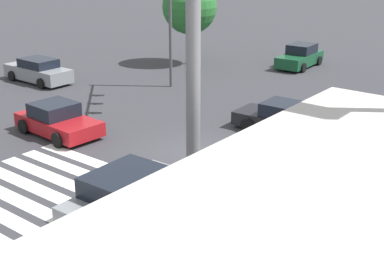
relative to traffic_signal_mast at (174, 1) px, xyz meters
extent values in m
plane|color=#333338|center=(5.48, -5.48, -5.34)|extent=(155.80, 155.80, 0.00)
cube|color=silver|center=(5.48, -14.47, -5.34)|extent=(10.65, 0.60, 0.01)
cube|color=silver|center=(5.48, -13.52, -5.34)|extent=(10.65, 0.60, 0.01)
cube|color=silver|center=(5.48, -12.57, -5.34)|extent=(10.65, 0.60, 0.01)
cube|color=silver|center=(5.48, -11.62, -5.34)|extent=(10.65, 0.60, 0.01)
cube|color=silver|center=(5.48, -10.67, -5.34)|extent=(10.65, 0.60, 0.01)
cube|color=silver|center=(5.48, -9.72, -5.34)|extent=(10.65, 0.60, 0.01)
cube|color=silver|center=(5.48, -8.77, -5.34)|extent=(10.65, 0.60, 0.01)
cylinder|color=#47474C|center=(-1.99, 1.99, -1.84)|extent=(0.18, 0.18, 7.01)
cube|color=black|center=(7.42, -0.99, -4.86)|extent=(4.88, 2.02, 0.61)
cube|color=black|center=(7.62, -0.98, -4.26)|extent=(2.62, 1.75, 0.61)
cylinder|color=black|center=(5.96, -1.98, -5.02)|extent=(0.66, 0.24, 0.65)
cylinder|color=black|center=(5.89, -0.11, -5.02)|extent=(0.66, 0.24, 0.65)
cylinder|color=black|center=(8.95, -1.87, -5.02)|extent=(0.66, 0.24, 0.65)
cylinder|color=black|center=(8.88, 0.01, -5.02)|extent=(0.66, 0.24, 0.65)
cube|color=gray|center=(7.15, -10.87, -4.82)|extent=(1.98, 4.60, 0.67)
cube|color=black|center=(7.15, -11.07, -4.16)|extent=(1.75, 2.50, 0.66)
cylinder|color=black|center=(6.15, -9.48, -5.00)|extent=(0.23, 0.68, 0.68)
cylinder|color=black|center=(8.08, -9.44, -5.00)|extent=(0.23, 0.68, 0.68)
cylinder|color=black|center=(6.22, -12.31, -5.00)|extent=(0.23, 0.68, 0.68)
cylinder|color=black|center=(8.14, -12.26, -5.00)|extent=(0.23, 0.68, 0.68)
cube|color=#144728|center=(1.59, 11.48, -4.80)|extent=(1.97, 4.44, 0.74)
cube|color=black|center=(1.57, 11.77, -4.11)|extent=(1.66, 2.05, 0.64)
cylinder|color=black|center=(2.55, 10.18, -5.03)|extent=(0.25, 0.64, 0.63)
cylinder|color=black|center=(0.78, 10.08, -5.03)|extent=(0.25, 0.64, 0.63)
cylinder|color=black|center=(2.40, 12.87, -5.03)|extent=(0.25, 0.64, 0.63)
cylinder|color=black|center=(0.63, 12.77, -5.03)|extent=(0.25, 0.64, 0.63)
cube|color=maroon|center=(-0.54, -7.52, -4.85)|extent=(4.32, 2.19, 0.63)
cube|color=black|center=(-0.82, -7.50, -4.23)|extent=(1.88, 1.85, 0.62)
cylinder|color=black|center=(0.83, -6.61, -5.01)|extent=(0.68, 0.26, 0.66)
cylinder|color=black|center=(0.71, -8.59, -5.01)|extent=(0.68, 0.26, 0.66)
cylinder|color=black|center=(-1.78, -6.45, -5.01)|extent=(0.68, 0.26, 0.66)
cylinder|color=black|center=(-1.90, -8.43, -5.01)|extent=(0.68, 0.26, 0.66)
cube|color=gray|center=(-9.17, -2.22, -4.78)|extent=(4.77, 1.79, 0.78)
cube|color=black|center=(-9.05, -2.22, -4.13)|extent=(2.25, 1.59, 0.52)
cylinder|color=black|center=(-10.66, -3.09, -5.03)|extent=(0.63, 0.23, 0.62)
cylinder|color=black|center=(-10.63, -1.31, -5.03)|extent=(0.63, 0.23, 0.62)
cylinder|color=black|center=(-7.71, -3.12, -5.03)|extent=(0.63, 0.23, 0.62)
cylinder|color=black|center=(-7.69, -1.35, -5.03)|extent=(0.63, 0.23, 0.62)
cylinder|color=brown|center=(-4.96, 7.54, -4.14)|extent=(0.26, 0.26, 2.41)
sphere|color=#286B2D|center=(-4.96, 7.54, -1.34)|extent=(3.77, 3.77, 3.77)
camera|label=1|loc=(18.19, -21.66, 2.95)|focal=50.00mm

